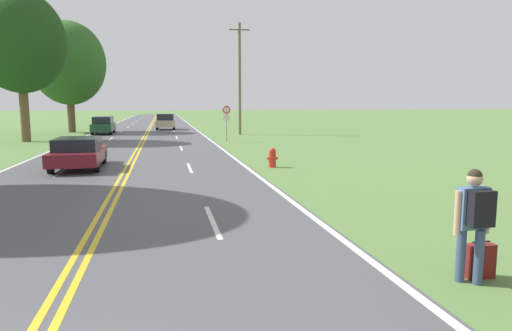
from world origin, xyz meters
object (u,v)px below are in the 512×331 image
Objects in this scene: hitchhiker_person at (474,215)px; fire_hydrant at (272,157)px; car_dark_green_van_mid_far at (103,125)px; car_champagne_hatchback_receding at (166,121)px; tree_left_verge at (20,42)px; car_maroon_sedan_mid_near at (78,152)px; traffic_sign at (226,114)px; suitcase at (480,261)px; tree_behind_sign at (69,63)px.

hitchhiker_person is 13.09m from fire_hydrant.
car_champagne_hatchback_receding is (5.58, 6.04, 0.04)m from car_dark_green_van_mid_far.
car_dark_green_van_mid_far is 8.22m from car_champagne_hatchback_receding.
car_champagne_hatchback_receding is (-4.29, 30.47, 0.46)m from fire_hydrant.
car_maroon_sedan_mid_near is at bearing -68.07° from tree_left_verge.
car_maroon_sedan_mid_near is at bearing -5.16° from car_champagne_hatchback_receding.
car_maroon_sedan_mid_near is at bearing -122.85° from traffic_sign.
suitcase is 26.62m from traffic_sign.
tree_left_verge is at bearing 168.15° from traffic_sign.
suitcase is at bearing -63.87° from tree_left_verge.
car_dark_green_van_mid_far is 1.29× the size of car_champagne_hatchback_receding.
tree_behind_sign is (-13.37, 40.56, 6.23)m from suitcase.
tree_behind_sign is 7.31m from car_dark_green_van_mid_far.
hitchhiker_person is 0.87m from suitcase.
car_maroon_sedan_mid_near is 0.91× the size of car_dark_green_van_mid_far.
car_champagne_hatchback_receding reaches higher than fire_hydrant.
fire_hydrant is 22.90m from tree_left_verge.
suitcase is at bearing -150.88° from car_maroon_sedan_mid_near.
car_dark_green_van_mid_far is (4.41, 7.79, -6.17)m from tree_left_verge.
tree_behind_sign reaches higher than traffic_sign.
tree_left_verge is 17.73m from car_maroon_sedan_mid_near.
tree_behind_sign is 2.78× the size of car_champagne_hatchback_receding.
tree_behind_sign is (-13.08, 40.74, 5.44)m from hitchhiker_person.
hitchhiker_person is 38.76m from car_dark_green_van_mid_far.
fire_hydrant is at bearing -100.23° from car_maroon_sedan_mid_near.
traffic_sign is at bearing -138.59° from car_dark_green_van_mid_far.
fire_hydrant is 26.35m from car_dark_green_van_mid_far.
car_maroon_sedan_mid_near is (-8.00, -12.39, -1.27)m from traffic_sign.
traffic_sign is at bearing -11.85° from tree_left_verge.
suitcase is at bearing -89.34° from traffic_sign.
suitcase is 0.13× the size of car_maroon_sedan_mid_near.
car_dark_green_van_mid_far reaches higher than fire_hydrant.
tree_left_verge is at bearing 25.77° from suitcase.
suitcase is at bearing -71.75° from tree_behind_sign.
car_dark_green_van_mid_far is at bearing 111.99° from fire_hydrant.
car_champagne_hatchback_receding is at bearing -8.67° from car_maroon_sedan_mid_near.
tree_left_verge is 10.87m from car_dark_green_van_mid_far.
tree_left_verge reaches higher than car_champagne_hatchback_receding.
tree_left_verge is at bearing 20.69° from car_maroon_sedan_mid_near.
hitchhiker_person reaches higher than fire_hydrant.
hitchhiker_person is 0.47× the size of car_champagne_hatchback_receding.
fire_hydrant is (-0.21, 12.90, 0.15)m from suitcase.
hitchhiker_person is at bearing 7.79° from car_champagne_hatchback_receding.
traffic_sign is at bearing -0.33° from hitchhiker_person.
tree_left_verge is at bearing -95.80° from tree_behind_sign.
car_dark_green_van_mid_far is (-9.79, 37.51, -0.23)m from hitchhiker_person.
car_dark_green_van_mid_far is at bearing 132.24° from traffic_sign.
suitcase is at bearing -58.37° from hitchhiker_person.
car_dark_green_van_mid_far reaches higher than car_maroon_sedan_mid_near.
tree_left_verge is (-14.28, 16.64, 6.59)m from fire_hydrant.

